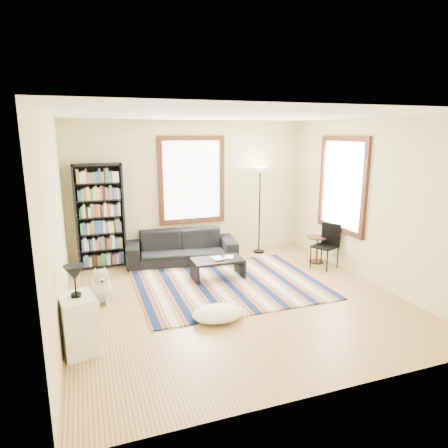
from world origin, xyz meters
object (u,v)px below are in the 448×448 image
object	(u,v)px
sofa	(182,247)
folding_chair	(325,246)
coffee_table	(218,269)
white_cabinet	(79,324)
side_table	(317,250)
floor_cushion	(218,313)
floor_lamp	(259,210)
dog	(100,284)
bookshelf	(100,216)

from	to	relation	value
sofa	folding_chair	bearing A→B (deg)	-18.86
coffee_table	white_cabinet	xyz separation A→B (m)	(-2.34, -1.76, 0.17)
sofa	folding_chair	size ratio (longest dim) A/B	2.52
side_table	white_cabinet	xyz separation A→B (m)	(-4.50, -1.94, 0.08)
floor_cushion	sofa	bearing A→B (deg)	87.19
coffee_table	floor_lamp	size ratio (longest dim) A/B	0.48
floor_lamp	dog	world-z (taller)	floor_lamp
sofa	floor_cushion	xyz separation A→B (m)	(-0.13, -2.65, -0.22)
sofa	side_table	bearing A→B (deg)	-12.11
sofa	folding_chair	xyz separation A→B (m)	(2.50, -1.27, 0.11)
folding_chair	coffee_table	bearing A→B (deg)	150.88
sofa	bookshelf	distance (m)	1.68
side_table	dog	world-z (taller)	dog
floor_lamp	floor_cushion	bearing A→B (deg)	-124.31
sofa	side_table	distance (m)	2.71
sofa	white_cabinet	world-z (taller)	white_cabinet
white_cabinet	dog	size ratio (longest dim) A/B	1.18
bookshelf	sofa	bearing A→B (deg)	-10.11
bookshelf	floor_lamp	distance (m)	3.26
coffee_table	white_cabinet	distance (m)	2.93
dog	coffee_table	bearing A→B (deg)	7.36
white_cabinet	side_table	bearing A→B (deg)	13.16
bookshelf	side_table	xyz separation A→B (m)	(4.06, -1.21, -0.73)
coffee_table	side_table	bearing A→B (deg)	4.58
sofa	white_cabinet	size ratio (longest dim) A/B	3.10
bookshelf	white_cabinet	distance (m)	3.24
bookshelf	dog	world-z (taller)	bookshelf
floor_cushion	folding_chair	size ratio (longest dim) A/B	0.86
dog	sofa	bearing A→B (deg)	39.07
sofa	coffee_table	xyz separation A→B (m)	(0.39, -1.11, -0.14)
floor_lamp	dog	xyz separation A→B (m)	(-3.39, -1.58, -0.63)
bookshelf	folding_chair	bearing A→B (deg)	-21.02
sofa	dog	world-z (taller)	sofa
floor_lamp	white_cabinet	world-z (taller)	floor_lamp
folding_chair	floor_lamp	bearing A→B (deg)	93.98
sofa	floor_cushion	world-z (taller)	sofa
side_table	dog	bearing A→B (deg)	-172.62
sofa	floor_cushion	size ratio (longest dim) A/B	2.93
sofa	bookshelf	world-z (taller)	bookshelf
bookshelf	floor_lamp	bearing A→B (deg)	-2.99
bookshelf	coffee_table	distance (m)	2.49
bookshelf	floor_cushion	xyz separation A→B (m)	(1.38, -2.92, -0.91)
coffee_table	side_table	distance (m)	2.17
dog	side_table	bearing A→B (deg)	4.43
floor_lamp	dog	bearing A→B (deg)	-154.98
coffee_table	floor_cushion	world-z (taller)	coffee_table
folding_chair	side_table	bearing A→B (deg)	56.64
floor_cushion	floor_lamp	distance (m)	3.43
floor_cushion	white_cabinet	size ratio (longest dim) A/B	1.06
floor_cushion	side_table	size ratio (longest dim) A/B	1.37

